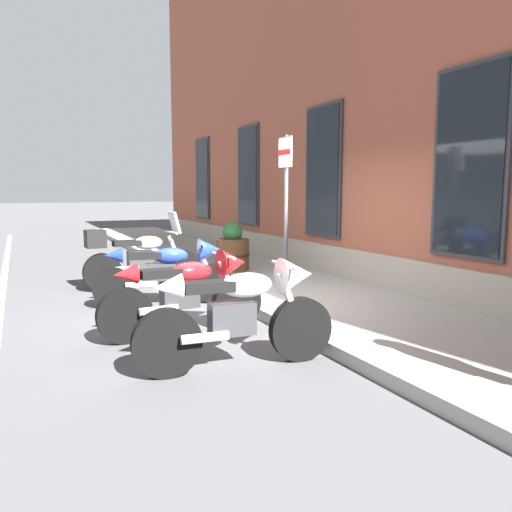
{
  "coord_description": "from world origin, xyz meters",
  "views": [
    {
      "loc": [
        6.63,
        -2.88,
        1.74
      ],
      "look_at": [
        -0.66,
        0.54,
        0.69
      ],
      "focal_mm": 35.6,
      "sensor_mm": 36.0,
      "label": 1
    }
  ],
  "objects_px": {
    "motorcycle_silver_touring": "(137,257)",
    "motorcycle_blue_sport": "(170,269)",
    "barrel_planter": "(233,250)",
    "motorcycle_red_sport": "(190,289)",
    "parking_sign": "(286,193)",
    "motorcycle_white_sport": "(244,310)"
  },
  "relations": [
    {
      "from": "motorcycle_red_sport",
      "to": "parking_sign",
      "type": "distance_m",
      "value": 2.34
    },
    {
      "from": "motorcycle_white_sport",
      "to": "parking_sign",
      "type": "relative_size",
      "value": 0.85
    },
    {
      "from": "barrel_planter",
      "to": "motorcycle_blue_sport",
      "type": "bearing_deg",
      "value": -43.85
    },
    {
      "from": "motorcycle_silver_touring",
      "to": "barrel_planter",
      "type": "height_order",
      "value": "motorcycle_silver_touring"
    },
    {
      "from": "motorcycle_blue_sport",
      "to": "barrel_planter",
      "type": "height_order",
      "value": "barrel_planter"
    },
    {
      "from": "motorcycle_blue_sport",
      "to": "motorcycle_white_sport",
      "type": "xyz_separation_m",
      "value": [
        3.0,
        -0.1,
        0.03
      ]
    },
    {
      "from": "motorcycle_silver_touring",
      "to": "motorcycle_blue_sport",
      "type": "bearing_deg",
      "value": 5.93
    },
    {
      "from": "motorcycle_white_sport",
      "to": "barrel_planter",
      "type": "relative_size",
      "value": 2.1
    },
    {
      "from": "motorcycle_red_sport",
      "to": "barrel_planter",
      "type": "relative_size",
      "value": 2.13
    },
    {
      "from": "motorcycle_silver_touring",
      "to": "parking_sign",
      "type": "bearing_deg",
      "value": 37.69
    },
    {
      "from": "motorcycle_blue_sport",
      "to": "barrel_planter",
      "type": "xyz_separation_m",
      "value": [
        -1.88,
        1.81,
        -0.01
      ]
    },
    {
      "from": "motorcycle_blue_sport",
      "to": "parking_sign",
      "type": "height_order",
      "value": "parking_sign"
    },
    {
      "from": "motorcycle_blue_sport",
      "to": "motorcycle_white_sport",
      "type": "relative_size",
      "value": 1.03
    },
    {
      "from": "motorcycle_silver_touring",
      "to": "motorcycle_white_sport",
      "type": "bearing_deg",
      "value": 0.81
    },
    {
      "from": "motorcycle_red_sport",
      "to": "motorcycle_white_sport",
      "type": "bearing_deg",
      "value": 5.01
    },
    {
      "from": "motorcycle_blue_sport",
      "to": "motorcycle_white_sport",
      "type": "bearing_deg",
      "value": -1.88
    },
    {
      "from": "motorcycle_white_sport",
      "to": "motorcycle_blue_sport",
      "type": "bearing_deg",
      "value": 178.12
    },
    {
      "from": "motorcycle_silver_touring",
      "to": "barrel_planter",
      "type": "xyz_separation_m",
      "value": [
        -0.31,
        1.97,
        -0.02
      ]
    },
    {
      "from": "motorcycle_red_sport",
      "to": "parking_sign",
      "type": "height_order",
      "value": "parking_sign"
    },
    {
      "from": "motorcycle_red_sport",
      "to": "parking_sign",
      "type": "bearing_deg",
      "value": 117.36
    },
    {
      "from": "motorcycle_white_sport",
      "to": "barrel_planter",
      "type": "distance_m",
      "value": 5.24
    },
    {
      "from": "motorcycle_red_sport",
      "to": "barrel_planter",
      "type": "xyz_separation_m",
      "value": [
        -3.53,
        2.02,
        -0.01
      ]
    }
  ]
}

